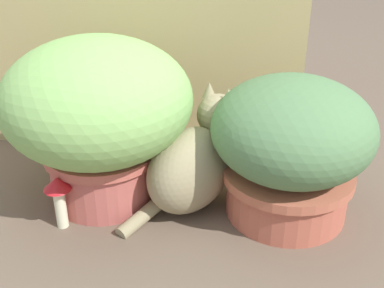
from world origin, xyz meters
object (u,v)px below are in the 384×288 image
Objects in this scene: mushroom_ornament_red at (58,193)px; leafy_planter at (291,145)px; grass_planter at (98,112)px; cat at (194,164)px.

leafy_planter is at bearing 5.70° from mushroom_ornament_red.
grass_planter reaches higher than cat.
cat is at bearing 170.83° from leafy_planter.
mushroom_ornament_red is (-0.56, -0.06, -0.09)m from leafy_planter.
cat is at bearing 16.01° from mushroom_ornament_red.
grass_planter is at bearing 170.68° from cat.
leafy_planter is 2.81× the size of mushroom_ornament_red.
grass_planter is at bearing 56.73° from mushroom_ornament_red.
grass_planter reaches higher than mushroom_ornament_red.
grass_planter is 0.22m from mushroom_ornament_red.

